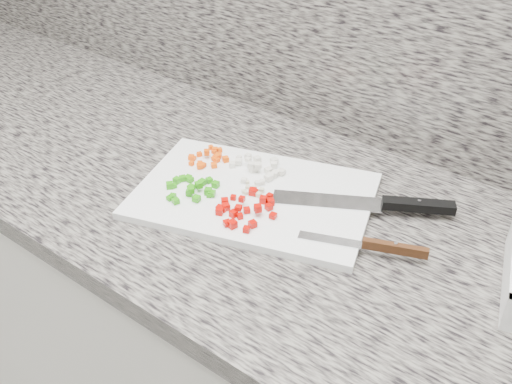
# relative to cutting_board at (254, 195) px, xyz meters

# --- Properties ---
(cabinet) EXTENTS (3.92, 0.62, 0.86)m
(cabinet) POSITION_rel_cutting_board_xyz_m (0.06, 0.01, -0.48)
(cabinet) COLOR white
(cabinet) RESTS_ON ground
(countertop) EXTENTS (3.96, 0.64, 0.04)m
(countertop) POSITION_rel_cutting_board_xyz_m (0.06, 0.01, -0.03)
(countertop) COLOR slate
(countertop) RESTS_ON cabinet
(cutting_board) EXTENTS (0.48, 0.39, 0.01)m
(cutting_board) POSITION_rel_cutting_board_xyz_m (0.00, 0.00, 0.00)
(cutting_board) COLOR white
(cutting_board) RESTS_ON countertop
(carrot_pile) EXTENTS (0.07, 0.08, 0.02)m
(carrot_pile) POSITION_rel_cutting_board_xyz_m (-0.14, 0.04, 0.01)
(carrot_pile) COLOR #ED4C05
(carrot_pile) RESTS_ON cutting_board
(onion_pile) EXTENTS (0.11, 0.10, 0.02)m
(onion_pile) POSITION_rel_cutting_board_xyz_m (-0.03, 0.06, 0.01)
(onion_pile) COLOR silver
(onion_pile) RESTS_ON cutting_board
(green_pepper_pile) EXTENTS (0.09, 0.10, 0.02)m
(green_pepper_pile) POSITION_rel_cutting_board_xyz_m (-0.09, -0.06, 0.01)
(green_pepper_pile) COLOR #268E0C
(green_pepper_pile) RESTS_ON cutting_board
(red_pepper_pile) EXTENTS (0.11, 0.12, 0.02)m
(red_pepper_pile) POSITION_rel_cutting_board_xyz_m (0.02, -0.06, 0.01)
(red_pepper_pile) COLOR #B60802
(red_pepper_pile) RESTS_ON cutting_board
(garlic_pile) EXTENTS (0.05, 0.05, 0.01)m
(garlic_pile) POSITION_rel_cutting_board_xyz_m (-0.00, 0.00, 0.01)
(garlic_pile) COLOR beige
(garlic_pile) RESTS_ON cutting_board
(chef_knife) EXTENTS (0.29, 0.18, 0.02)m
(chef_knife) POSITION_rel_cutting_board_xyz_m (0.21, 0.10, 0.01)
(chef_knife) COLOR silver
(chef_knife) RESTS_ON cutting_board
(paring_knife) EXTENTS (0.19, 0.09, 0.02)m
(paring_knife) POSITION_rel_cutting_board_xyz_m (0.25, -0.01, 0.01)
(paring_knife) COLOR silver
(paring_knife) RESTS_ON cutting_board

